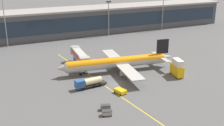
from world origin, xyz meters
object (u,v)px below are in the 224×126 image
at_px(fuel_tanker, 89,83).
at_px(baggage_cart_1, 106,107).
at_px(catering_lift, 177,68).
at_px(baggage_cart_0, 107,113).
at_px(pushback_tug, 120,91).
at_px(main_airliner, 118,62).

xyz_separation_m(fuel_tanker, baggage_cart_1, (-1.18, -16.09, -0.96)).
bearing_deg(catering_lift, fuel_tanker, 173.47).
height_order(baggage_cart_0, baggage_cart_1, same).
bearing_deg(pushback_tug, main_airliner, 66.13).
xyz_separation_m(fuel_tanker, pushback_tug, (7.30, -8.28, -0.90)).
bearing_deg(pushback_tug, catering_lift, 10.13).
bearing_deg(catering_lift, pushback_tug, -169.87).
distance_m(fuel_tanker, baggage_cart_0, 19.29).
bearing_deg(baggage_cart_1, baggage_cart_0, -107.37).
bearing_deg(fuel_tanker, pushback_tug, -48.59).
bearing_deg(main_airliner, baggage_cart_0, -121.16).
relative_size(main_airliner, baggage_cart_1, 15.25).
relative_size(main_airliner, catering_lift, 6.34).
distance_m(main_airliner, baggage_cart_1, 30.41).
bearing_deg(fuel_tanker, baggage_cart_0, -96.37).
bearing_deg(baggage_cart_0, main_airliner, 58.84).
distance_m(main_airliner, fuel_tanker, 17.92).
relative_size(main_airliner, fuel_tanker, 4.15).
xyz_separation_m(pushback_tug, baggage_cart_0, (-9.44, -10.87, -0.07)).
height_order(main_airliner, baggage_cart_0, main_airliner).
bearing_deg(main_airliner, catering_lift, -36.83).
height_order(pushback_tug, baggage_cart_1, baggage_cart_1).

